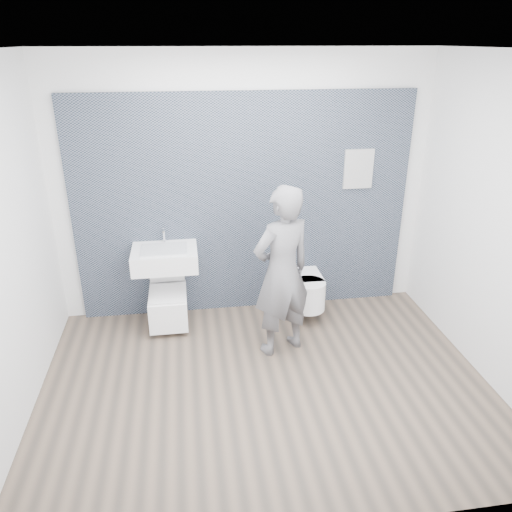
{
  "coord_description": "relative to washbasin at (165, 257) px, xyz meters",
  "views": [
    {
      "loc": [
        -0.63,
        -3.63,
        2.86
      ],
      "look_at": [
        0.0,
        0.6,
        1.0
      ],
      "focal_mm": 35.0,
      "sensor_mm": 36.0,
      "label": 1
    }
  ],
  "objects": [
    {
      "name": "ground",
      "position": [
        0.87,
        -1.19,
        -0.78
      ],
      "size": [
        4.0,
        4.0,
        0.0
      ],
      "primitive_type": "plane",
      "color": "brown",
      "rests_on": "ground"
    },
    {
      "name": "room_shell",
      "position": [
        0.87,
        -1.19,
        0.95
      ],
      "size": [
        4.0,
        4.0,
        4.0
      ],
      "color": "silver",
      "rests_on": "ground"
    },
    {
      "name": "tile_wall",
      "position": [
        0.87,
        0.28,
        -0.78
      ],
      "size": [
        3.6,
        0.06,
        2.4
      ],
      "primitive_type": "cube",
      "color": "black",
      "rests_on": "ground"
    },
    {
      "name": "washbasin",
      "position": [
        0.0,
        0.0,
        0.0
      ],
      "size": [
        0.67,
        0.5,
        0.5
      ],
      "color": "white",
      "rests_on": "ground"
    },
    {
      "name": "toilet_square",
      "position": [
        0.0,
        -0.03,
        -0.54
      ],
      "size": [
        0.4,
        0.57,
        0.73
      ],
      "color": "white",
      "rests_on": "ground"
    },
    {
      "name": "toilet_rounded",
      "position": [
        1.51,
        -0.06,
        -0.47
      ],
      "size": [
        0.36,
        0.61,
        0.33
      ],
      "color": "white",
      "rests_on": "ground"
    },
    {
      "name": "info_placard",
      "position": [
        2.1,
        0.24,
        -0.78
      ],
      "size": [
        0.32,
        0.03,
        0.42
      ],
      "primitive_type": "cube",
      "color": "silver",
      "rests_on": "ground"
    },
    {
      "name": "visitor",
      "position": [
        1.11,
        -0.66,
        0.06
      ],
      "size": [
        0.73,
        0.61,
        1.7
      ],
      "primitive_type": "imported",
      "rotation": [
        0.0,
        0.0,
        3.54
      ],
      "color": "slate",
      "rests_on": "ground"
    }
  ]
}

